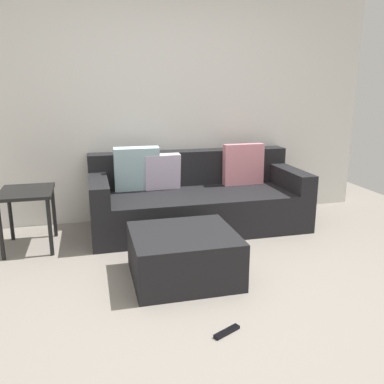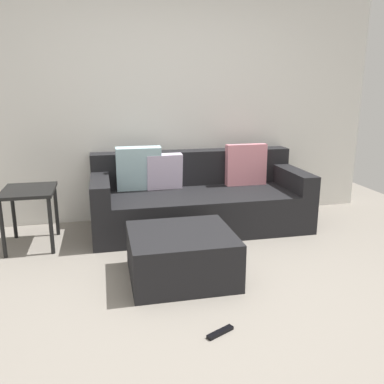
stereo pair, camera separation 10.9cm
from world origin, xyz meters
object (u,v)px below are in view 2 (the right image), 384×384
(ottoman, at_px, (181,255))
(remote_near_ottoman, at_px, (220,332))
(couch_sectional, at_px, (198,199))
(side_table, at_px, (29,198))

(ottoman, xyz_separation_m, remote_near_ottoman, (0.08, -0.82, -0.18))
(couch_sectional, height_order, ottoman, couch_sectional)
(couch_sectional, xyz_separation_m, side_table, (-1.68, -0.22, 0.17))
(ottoman, distance_m, side_table, 1.61)
(ottoman, bearing_deg, side_table, 142.52)
(couch_sectional, xyz_separation_m, ottoman, (-0.42, -1.18, -0.11))
(ottoman, relative_size, remote_near_ottoman, 4.16)
(couch_sectional, xyz_separation_m, remote_near_ottoman, (-0.33, -2.00, -0.29))
(couch_sectional, height_order, remote_near_ottoman, couch_sectional)
(couch_sectional, distance_m, side_table, 1.70)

